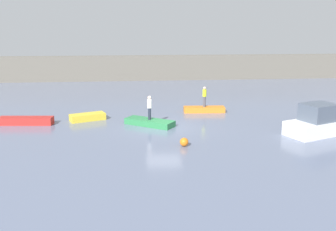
{
  "coord_description": "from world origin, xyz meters",
  "views": [
    {
      "loc": [
        -2.27,
        -26.51,
        7.3
      ],
      "look_at": [
        0.45,
        1.67,
        0.5
      ],
      "focal_mm": 41.37,
      "sensor_mm": 36.0,
      "label": 1
    }
  ],
  "objects_px": {
    "rowboat_orange": "(204,109)",
    "rowboat_red": "(26,121)",
    "rowboat_yellow": "(88,117)",
    "person_hiviz_shirt": "(204,96)",
    "person_white_shirt": "(149,106)",
    "rowboat_green": "(150,122)",
    "mooring_buoy": "(184,142)",
    "motorboat": "(325,122)"
  },
  "relations": [
    {
      "from": "rowboat_orange",
      "to": "rowboat_red",
      "type": "bearing_deg",
      "value": -165.3
    },
    {
      "from": "rowboat_yellow",
      "to": "person_hiviz_shirt",
      "type": "height_order",
      "value": "person_hiviz_shirt"
    },
    {
      "from": "person_white_shirt",
      "to": "rowboat_green",
      "type": "bearing_deg",
      "value": 0.0
    },
    {
      "from": "rowboat_red",
      "to": "rowboat_yellow",
      "type": "relative_size",
      "value": 1.5
    },
    {
      "from": "rowboat_yellow",
      "to": "rowboat_orange",
      "type": "relative_size",
      "value": 0.77
    },
    {
      "from": "person_white_shirt",
      "to": "mooring_buoy",
      "type": "height_order",
      "value": "person_white_shirt"
    },
    {
      "from": "rowboat_red",
      "to": "mooring_buoy",
      "type": "distance_m",
      "value": 12.59
    },
    {
      "from": "rowboat_yellow",
      "to": "person_hiviz_shirt",
      "type": "relative_size",
      "value": 1.54
    },
    {
      "from": "person_hiviz_shirt",
      "to": "rowboat_red",
      "type": "bearing_deg",
      "value": -168.82
    },
    {
      "from": "rowboat_orange",
      "to": "mooring_buoy",
      "type": "distance_m",
      "value": 9.49
    },
    {
      "from": "rowboat_red",
      "to": "rowboat_green",
      "type": "height_order",
      "value": "rowboat_red"
    },
    {
      "from": "motorboat",
      "to": "rowboat_yellow",
      "type": "bearing_deg",
      "value": 162.7
    },
    {
      "from": "rowboat_green",
      "to": "rowboat_orange",
      "type": "xyz_separation_m",
      "value": [
        4.78,
        3.89,
        0.01
      ]
    },
    {
      "from": "rowboat_yellow",
      "to": "mooring_buoy",
      "type": "relative_size",
      "value": 4.97
    },
    {
      "from": "rowboat_orange",
      "to": "mooring_buoy",
      "type": "height_order",
      "value": "mooring_buoy"
    },
    {
      "from": "rowboat_yellow",
      "to": "person_white_shirt",
      "type": "bearing_deg",
      "value": -45.01
    },
    {
      "from": "rowboat_red",
      "to": "rowboat_orange",
      "type": "xyz_separation_m",
      "value": [
        13.85,
        2.74,
        -0.05
      ]
    },
    {
      "from": "rowboat_red",
      "to": "person_white_shirt",
      "type": "xyz_separation_m",
      "value": [
        9.08,
        -1.15,
        1.15
      ]
    },
    {
      "from": "rowboat_red",
      "to": "person_white_shirt",
      "type": "bearing_deg",
      "value": -1.61
    },
    {
      "from": "motorboat",
      "to": "rowboat_red",
      "type": "xyz_separation_m",
      "value": [
        -20.79,
        4.31,
        -0.47
      ]
    },
    {
      "from": "rowboat_red",
      "to": "rowboat_yellow",
      "type": "distance_m",
      "value": 4.48
    },
    {
      "from": "rowboat_green",
      "to": "mooring_buoy",
      "type": "relative_size",
      "value": 6.95
    },
    {
      "from": "person_white_shirt",
      "to": "rowboat_orange",
      "type": "bearing_deg",
      "value": 39.12
    },
    {
      "from": "motorboat",
      "to": "person_hiviz_shirt",
      "type": "distance_m",
      "value": 9.91
    },
    {
      "from": "motorboat",
      "to": "rowboat_yellow",
      "type": "height_order",
      "value": "motorboat"
    },
    {
      "from": "rowboat_green",
      "to": "rowboat_red",
      "type": "bearing_deg",
      "value": -152.28
    },
    {
      "from": "rowboat_orange",
      "to": "person_hiviz_shirt",
      "type": "relative_size",
      "value": 1.99
    },
    {
      "from": "rowboat_red",
      "to": "person_white_shirt",
      "type": "relative_size",
      "value": 2.25
    },
    {
      "from": "rowboat_yellow",
      "to": "rowboat_green",
      "type": "bearing_deg",
      "value": -45.01
    },
    {
      "from": "motorboat",
      "to": "person_hiviz_shirt",
      "type": "relative_size",
      "value": 3.8
    },
    {
      "from": "motorboat",
      "to": "rowboat_yellow",
      "type": "distance_m",
      "value": 17.17
    },
    {
      "from": "rowboat_red",
      "to": "mooring_buoy",
      "type": "relative_size",
      "value": 7.43
    },
    {
      "from": "person_white_shirt",
      "to": "rowboat_red",
      "type": "bearing_deg",
      "value": 172.8
    },
    {
      "from": "rowboat_red",
      "to": "mooring_buoy",
      "type": "xyz_separation_m",
      "value": [
        10.92,
        -6.28,
        -0.01
      ]
    },
    {
      "from": "rowboat_orange",
      "to": "mooring_buoy",
      "type": "relative_size",
      "value": 6.43
    },
    {
      "from": "person_white_shirt",
      "to": "person_hiviz_shirt",
      "type": "distance_m",
      "value": 6.16
    },
    {
      "from": "rowboat_red",
      "to": "rowboat_orange",
      "type": "bearing_deg",
      "value": 16.77
    },
    {
      "from": "rowboat_orange",
      "to": "person_hiviz_shirt",
      "type": "height_order",
      "value": "person_hiviz_shirt"
    },
    {
      "from": "person_white_shirt",
      "to": "mooring_buoy",
      "type": "distance_m",
      "value": 5.58
    },
    {
      "from": "motorboat",
      "to": "mooring_buoy",
      "type": "height_order",
      "value": "motorboat"
    },
    {
      "from": "motorboat",
      "to": "rowboat_red",
      "type": "distance_m",
      "value": 21.24
    },
    {
      "from": "rowboat_orange",
      "to": "person_hiviz_shirt",
      "type": "bearing_deg",
      "value": 93.52
    }
  ]
}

